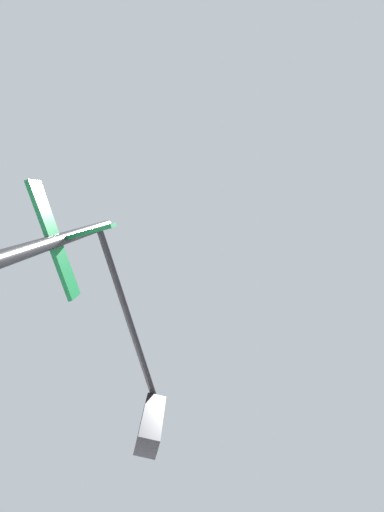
# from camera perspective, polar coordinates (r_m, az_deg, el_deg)

# --- Properties ---
(traffic_signal_near) EXTENTS (1.95, 3.07, 5.36)m
(traffic_signal_near) POSITION_cam_1_polar(r_m,az_deg,el_deg) (3.23, -17.52, -19.16)
(traffic_signal_near) COLOR black
(traffic_signal_near) RESTS_ON ground_plane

